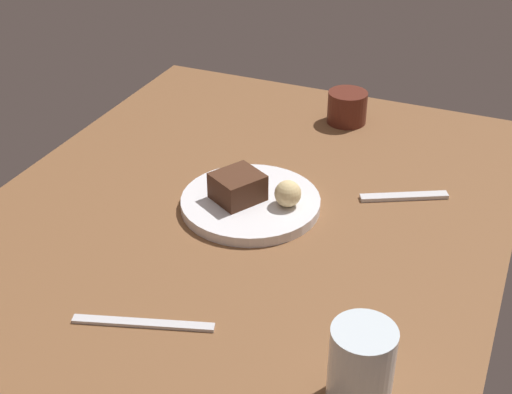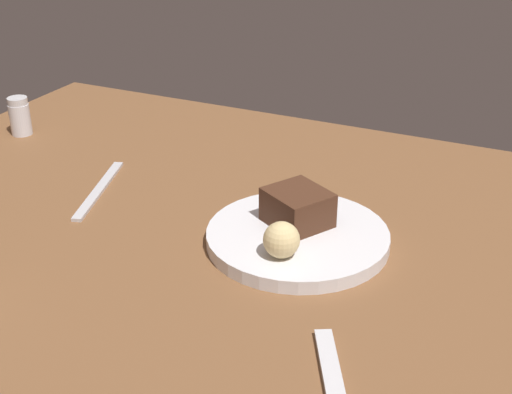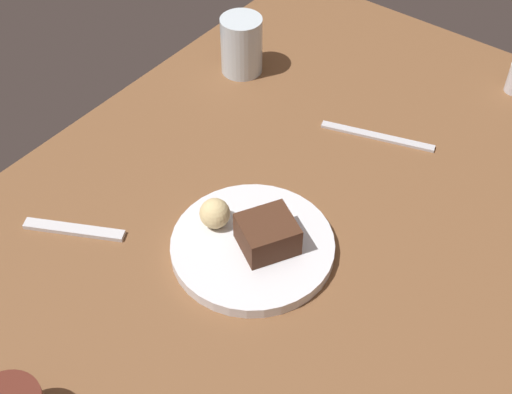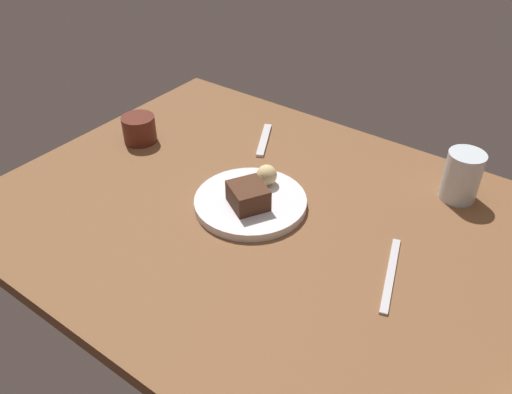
% 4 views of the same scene
% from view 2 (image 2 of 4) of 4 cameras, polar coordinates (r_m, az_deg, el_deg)
% --- Properties ---
extents(dining_table, '(1.20, 0.84, 0.03)m').
position_cam_2_polar(dining_table, '(0.94, -1.39, -3.25)').
color(dining_table, brown).
rests_on(dining_table, ground).
extents(dessert_plate, '(0.23, 0.23, 0.02)m').
position_cam_2_polar(dessert_plate, '(0.89, 3.38, -3.27)').
color(dessert_plate, silver).
rests_on(dessert_plate, dining_table).
extents(chocolate_cake_slice, '(0.10, 0.10, 0.05)m').
position_cam_2_polar(chocolate_cake_slice, '(0.90, 3.38, -0.85)').
color(chocolate_cake_slice, '#472819').
rests_on(chocolate_cake_slice, dessert_plate).
extents(bread_roll, '(0.04, 0.04, 0.04)m').
position_cam_2_polar(bread_roll, '(0.82, 2.07, -3.48)').
color(bread_roll, '#DBC184').
rests_on(bread_roll, dessert_plate).
extents(salt_shaker, '(0.04, 0.04, 0.07)m').
position_cam_2_polar(salt_shaker, '(1.29, -18.58, 6.21)').
color(salt_shaker, silver).
rests_on(salt_shaker, dining_table).
extents(dessert_spoon, '(0.09, 0.14, 0.01)m').
position_cam_2_polar(dessert_spoon, '(0.68, 6.24, -14.62)').
color(dessert_spoon, silver).
rests_on(dessert_spoon, dining_table).
extents(butter_knife, '(0.07, 0.19, 0.01)m').
position_cam_2_polar(butter_knife, '(1.05, -12.58, 0.59)').
color(butter_knife, silver).
rests_on(butter_knife, dining_table).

